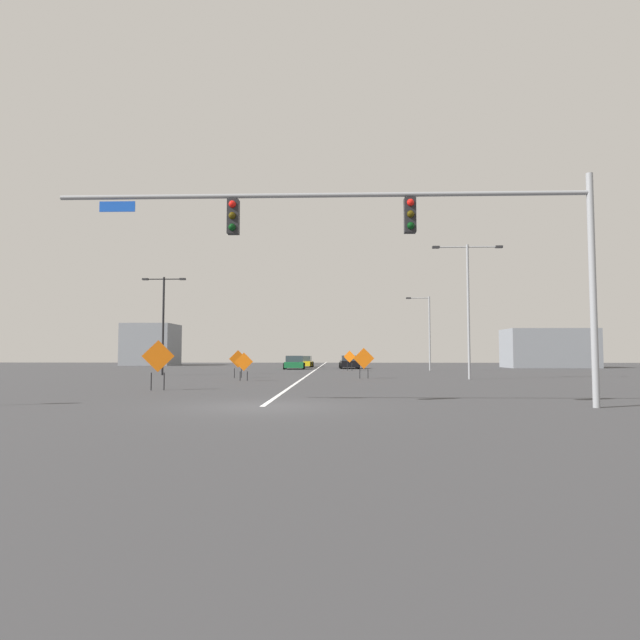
{
  "coord_description": "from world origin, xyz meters",
  "views": [
    {
      "loc": [
        2.26,
        -16.16,
        1.56
      ],
      "look_at": [
        0.6,
        33.07,
        4.64
      ],
      "focal_mm": 30.53,
      "sensor_mm": 36.0,
      "label": 1
    }
  ],
  "objects_px": {
    "traffic_signal_assembly": "(402,231)",
    "car_green_distant": "(294,363)",
    "construction_sign_left_shoulder": "(158,358)",
    "car_black_near": "(349,362)",
    "street_lamp_near_right": "(163,316)",
    "street_lamp_mid_left": "(427,329)",
    "car_yellow_mid": "(304,362)",
    "street_lamp_near_left": "(468,298)",
    "construction_sign_median_far": "(244,363)",
    "construction_sign_right_lane": "(238,360)",
    "construction_sign_median_near": "(364,360)",
    "construction_sign_right_shoulder": "(350,358)"
  },
  "relations": [
    {
      "from": "traffic_signal_assembly",
      "to": "car_green_distant",
      "type": "xyz_separation_m",
      "value": [
        -6.45,
        40.06,
        -4.61
      ]
    },
    {
      "from": "construction_sign_left_shoulder",
      "to": "car_black_near",
      "type": "distance_m",
      "value": 36.3
    },
    {
      "from": "street_lamp_near_right",
      "to": "construction_sign_left_shoulder",
      "type": "bearing_deg",
      "value": -72.54
    },
    {
      "from": "street_lamp_mid_left",
      "to": "construction_sign_left_shoulder",
      "type": "xyz_separation_m",
      "value": [
        -16.23,
        -28.45,
        -2.58
      ]
    },
    {
      "from": "street_lamp_near_right",
      "to": "car_green_distant",
      "type": "distance_m",
      "value": 18.69
    },
    {
      "from": "car_green_distant",
      "to": "car_yellow_mid",
      "type": "bearing_deg",
      "value": 86.74
    },
    {
      "from": "street_lamp_near_left",
      "to": "car_yellow_mid",
      "type": "bearing_deg",
      "value": 111.57
    },
    {
      "from": "construction_sign_median_far",
      "to": "traffic_signal_assembly",
      "type": "bearing_deg",
      "value": -64.36
    },
    {
      "from": "traffic_signal_assembly",
      "to": "street_lamp_mid_left",
      "type": "distance_m",
      "value": 36.19
    },
    {
      "from": "traffic_signal_assembly",
      "to": "construction_sign_right_lane",
      "type": "bearing_deg",
      "value": 113.73
    },
    {
      "from": "street_lamp_mid_left",
      "to": "car_green_distant",
      "type": "bearing_deg",
      "value": 160.94
    },
    {
      "from": "street_lamp_near_right",
      "to": "car_green_distant",
      "type": "bearing_deg",
      "value": 62.35
    },
    {
      "from": "street_lamp_near_left",
      "to": "construction_sign_median_near",
      "type": "height_order",
      "value": "street_lamp_near_left"
    },
    {
      "from": "construction_sign_median_far",
      "to": "construction_sign_median_near",
      "type": "bearing_deg",
      "value": 24.38
    },
    {
      "from": "street_lamp_mid_left",
      "to": "construction_sign_left_shoulder",
      "type": "bearing_deg",
      "value": -119.7
    },
    {
      "from": "construction_sign_left_shoulder",
      "to": "street_lamp_near_right",
      "type": "bearing_deg",
      "value": 107.46
    },
    {
      "from": "construction_sign_median_far",
      "to": "construction_sign_median_near",
      "type": "xyz_separation_m",
      "value": [
        7.14,
        3.23,
        0.18
      ]
    },
    {
      "from": "street_lamp_near_left",
      "to": "car_black_near",
      "type": "xyz_separation_m",
      "value": [
        -6.93,
        24.52,
        -4.36
      ]
    },
    {
      "from": "street_lamp_near_right",
      "to": "construction_sign_median_far",
      "type": "xyz_separation_m",
      "value": [
        7.53,
        -8.4,
        -3.34
      ]
    },
    {
      "from": "construction_sign_right_lane",
      "to": "car_black_near",
      "type": "bearing_deg",
      "value": 71.48
    },
    {
      "from": "street_lamp_near_left",
      "to": "car_yellow_mid",
      "type": "relative_size",
      "value": 2.07
    },
    {
      "from": "construction_sign_left_shoulder",
      "to": "construction_sign_right_lane",
      "type": "relative_size",
      "value": 1.19
    },
    {
      "from": "traffic_signal_assembly",
      "to": "construction_sign_median_far",
      "type": "height_order",
      "value": "traffic_signal_assembly"
    },
    {
      "from": "street_lamp_near_left",
      "to": "construction_sign_right_shoulder",
      "type": "relative_size",
      "value": 4.48
    },
    {
      "from": "traffic_signal_assembly",
      "to": "street_lamp_near_left",
      "type": "height_order",
      "value": "street_lamp_near_left"
    },
    {
      "from": "car_green_distant",
      "to": "traffic_signal_assembly",
      "type": "bearing_deg",
      "value": -80.86
    },
    {
      "from": "construction_sign_right_shoulder",
      "to": "car_black_near",
      "type": "height_order",
      "value": "construction_sign_right_shoulder"
    },
    {
      "from": "street_lamp_near_right",
      "to": "construction_sign_right_shoulder",
      "type": "xyz_separation_m",
      "value": [
        14.09,
        10.85,
        -3.17
      ]
    },
    {
      "from": "construction_sign_right_shoulder",
      "to": "car_black_near",
      "type": "distance_m",
      "value": 7.63
    },
    {
      "from": "street_lamp_near_right",
      "to": "construction_sign_left_shoulder",
      "type": "relative_size",
      "value": 3.39
    },
    {
      "from": "car_black_near",
      "to": "street_lamp_near_right",
      "type": "bearing_deg",
      "value": -127.57
    },
    {
      "from": "street_lamp_mid_left",
      "to": "construction_sign_left_shoulder",
      "type": "height_order",
      "value": "street_lamp_mid_left"
    },
    {
      "from": "construction_sign_left_shoulder",
      "to": "car_green_distant",
      "type": "xyz_separation_m",
      "value": [
        3.24,
        32.94,
        -0.73
      ]
    },
    {
      "from": "car_green_distant",
      "to": "construction_sign_right_lane",
      "type": "bearing_deg",
      "value": -95.54
    },
    {
      "from": "street_lamp_near_left",
      "to": "street_lamp_mid_left",
      "type": "distance_m",
      "value": 17.83
    },
    {
      "from": "construction_sign_median_far",
      "to": "construction_sign_right_shoulder",
      "type": "relative_size",
      "value": 0.88
    },
    {
      "from": "construction_sign_median_near",
      "to": "car_green_distant",
      "type": "bearing_deg",
      "value": 106.09
    },
    {
      "from": "traffic_signal_assembly",
      "to": "construction_sign_median_near",
      "type": "relative_size",
      "value": 8.26
    },
    {
      "from": "traffic_signal_assembly",
      "to": "construction_sign_median_far",
      "type": "xyz_separation_m",
      "value": [
        -7.41,
        15.44,
        -4.22
      ]
    },
    {
      "from": "car_yellow_mid",
      "to": "car_green_distant",
      "type": "bearing_deg",
      "value": -93.26
    },
    {
      "from": "construction_sign_median_near",
      "to": "street_lamp_near_right",
      "type": "bearing_deg",
      "value": 160.61
    },
    {
      "from": "construction_sign_median_far",
      "to": "car_yellow_mid",
      "type": "xyz_separation_m",
      "value": [
        1.45,
        33.06,
        -0.41
      ]
    },
    {
      "from": "street_lamp_near_left",
      "to": "construction_sign_median_far",
      "type": "relative_size",
      "value": 5.09
    },
    {
      "from": "construction_sign_right_shoulder",
      "to": "construction_sign_median_near",
      "type": "bearing_deg",
      "value": -87.93
    },
    {
      "from": "construction_sign_median_far",
      "to": "car_green_distant",
      "type": "distance_m",
      "value": 24.64
    },
    {
      "from": "traffic_signal_assembly",
      "to": "construction_sign_left_shoulder",
      "type": "bearing_deg",
      "value": 143.69
    },
    {
      "from": "construction_sign_right_lane",
      "to": "construction_sign_right_shoulder",
      "type": "height_order",
      "value": "construction_sign_right_shoulder"
    },
    {
      "from": "construction_sign_median_far",
      "to": "construction_sign_median_near",
      "type": "relative_size",
      "value": 0.84
    },
    {
      "from": "street_lamp_near_right",
      "to": "construction_sign_median_near",
      "type": "bearing_deg",
      "value": -19.39
    },
    {
      "from": "street_lamp_near_right",
      "to": "car_black_near",
      "type": "bearing_deg",
      "value": 52.43
    }
  ]
}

